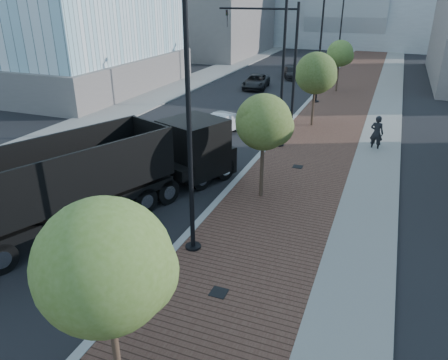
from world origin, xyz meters
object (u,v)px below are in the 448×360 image
(dump_truck, at_px, (137,170))
(white_sedan, at_px, (220,124))
(pedestrian, at_px, (377,133))
(dark_car_mid, at_px, (256,82))

(dump_truck, height_order, white_sedan, dump_truck)
(white_sedan, relative_size, pedestrian, 1.88)
(dark_car_mid, relative_size, pedestrian, 2.22)
(white_sedan, relative_size, dark_car_mid, 0.85)
(dump_truck, height_order, pedestrian, dump_truck)
(white_sedan, bearing_deg, dump_truck, -66.84)
(white_sedan, bearing_deg, dark_car_mid, 119.06)
(pedestrian, bearing_deg, white_sedan, 13.60)
(dump_truck, bearing_deg, white_sedan, 114.49)
(pedestrian, bearing_deg, dark_car_mid, -38.68)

